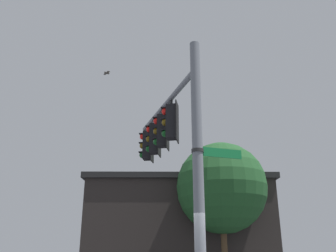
{
  "coord_description": "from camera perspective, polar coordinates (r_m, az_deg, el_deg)",
  "views": [
    {
      "loc": [
        -8.17,
        -0.63,
        1.73
      ],
      "look_at": [
        1.95,
        1.03,
        5.3
      ],
      "focal_mm": 38.01,
      "sensor_mm": 36.0,
      "label": 1
    }
  ],
  "objects": [
    {
      "name": "signal_pole",
      "position": [
        8.37,
        4.85,
        -7.31
      ],
      "size": [
        0.25,
        0.25,
        6.89
      ],
      "primitive_type": "cylinder",
      "color": "slate",
      "rests_on": "ground"
    },
    {
      "name": "mast_arm",
      "position": [
        11.42,
        -0.5,
        3.31
      ],
      "size": [
        4.52,
        2.49,
        0.16
      ],
      "primitive_type": "cylinder",
      "rotation": [
        0.0,
        1.57,
        0.49
      ],
      "color": "slate"
    },
    {
      "name": "traffic_light_nearest_pole",
      "position": [
        10.58,
        0.45,
        0.66
      ],
      "size": [
        0.54,
        0.49,
        1.31
      ],
      "color": "black"
    },
    {
      "name": "traffic_light_mid_inner",
      "position": [
        11.38,
        -1.01,
        -0.78
      ],
      "size": [
        0.54,
        0.49,
        1.31
      ],
      "color": "black"
    },
    {
      "name": "traffic_light_mid_outer",
      "position": [
        12.19,
        -2.28,
        -2.04
      ],
      "size": [
        0.54,
        0.49,
        1.31
      ],
      "color": "black"
    },
    {
      "name": "traffic_light_arm_end",
      "position": [
        13.02,
        -3.39,
        -3.13
      ],
      "size": [
        0.54,
        0.49,
        1.31
      ],
      "color": "black"
    },
    {
      "name": "street_name_sign",
      "position": [
        8.62,
        6.8,
        -4.17
      ],
      "size": [
        0.71,
        1.19,
        0.22
      ],
      "color": "#147238"
    },
    {
      "name": "bird_flying",
      "position": [
        14.32,
        -9.77,
        8.4
      ],
      "size": [
        0.29,
        0.33,
        0.08
      ],
      "color": "#4C4742"
    },
    {
      "name": "storefront_building",
      "position": [
        21.98,
        1.67,
        -16.49
      ],
      "size": [
        10.04,
        11.39,
        5.51
      ],
      "color": "#282321",
      "rests_on": "ground"
    },
    {
      "name": "tree_by_storefront",
      "position": [
        17.71,
        8.57,
        -9.73
      ],
      "size": [
        4.38,
        4.38,
        6.78
      ],
      "color": "#4C3823",
      "rests_on": "ground"
    }
  ]
}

